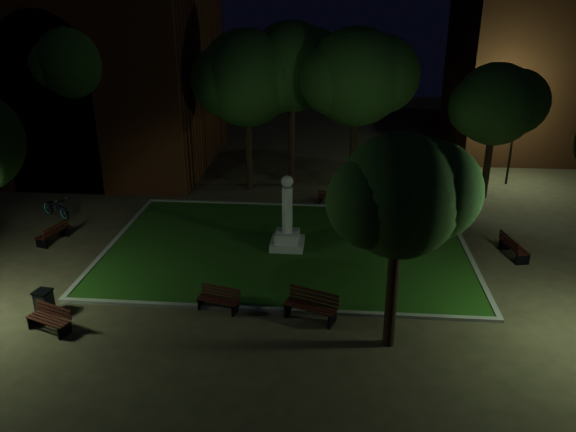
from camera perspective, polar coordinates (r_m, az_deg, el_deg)
The scene contains 21 objects.
ground at distance 22.32m, azimuth -0.53°, elevation -5.50°, with size 80.00×80.00×0.00m, color #443A26.
lawn at distance 24.09m, azimuth -0.08°, elevation -3.23°, with size 15.00×10.00×0.08m, color #1E4713.
lawn_kerb at distance 24.08m, azimuth -0.08°, elevation -3.19°, with size 15.40×10.40×0.12m.
monument at distance 23.72m, azimuth -0.08°, elevation -1.23°, with size 1.40×1.40×3.20m.
building_main at distance 38.04m, azimuth -23.86°, elevation 15.77°, with size 20.00×12.00×15.00m.
tree_north_wl at distance 30.02m, azimuth -3.98°, elevation 13.78°, with size 6.15×5.02×8.58m.
tree_north_er at distance 28.78m, azimuth 7.17°, elevation 13.82°, with size 5.97×4.88×8.76m.
tree_ne at distance 30.58m, azimuth 20.51°, elevation 10.58°, with size 5.08×4.14×7.06m.
tree_se at distance 16.05m, azimuth 11.54°, elevation 2.00°, with size 4.42×3.61×6.75m.
tree_nw at distance 32.64m, azimuth -19.79°, elevation 14.75°, with size 6.39×5.22×9.52m.
tree_far_north at distance 30.53m, azimuth 0.56°, elevation 14.90°, with size 5.79×4.72×8.92m.
lamppost_nw at distance 32.63m, azimuth -17.58°, elevation 8.21°, with size 1.18×0.28×4.45m.
lamppost_ne at distance 33.72m, azimuth 21.98°, elevation 8.17°, with size 1.18×0.28×4.55m.
bench_near_left at distance 19.69m, azimuth -7.03°, elevation -8.43°, with size 1.56×0.88×0.81m.
bench_near_right at distance 19.02m, azimuth 2.38°, elevation -9.16°, with size 1.91×1.23×0.99m.
bench_west_near at distance 20.00m, azimuth -23.02°, elevation -9.64°, with size 1.62×1.06×0.84m.
bench_left_side at distance 26.64m, azimuth -22.74°, elevation -1.64°, with size 0.94×1.66×0.86m.
bench_right_side at distance 24.98m, azimuth 21.89°, elevation -2.99°, with size 0.90×1.75×0.92m.
bench_far_side at distance 28.91m, azimuth 4.48°, elevation 1.80°, with size 1.53×0.90×0.79m.
trash_bin at distance 20.93m, azimuth -23.53°, elevation -8.06°, with size 0.62×0.62×0.91m.
bicycle at distance 29.52m, azimuth -22.53°, elevation 0.85°, with size 0.68×1.94×1.02m, color black.
Camera 1 is at (1.92, -19.73, 10.27)m, focal length 35.00 mm.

